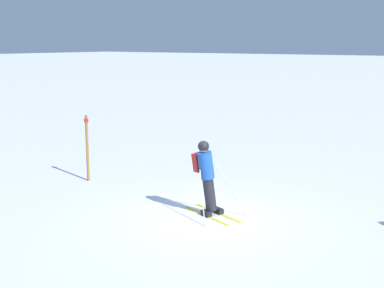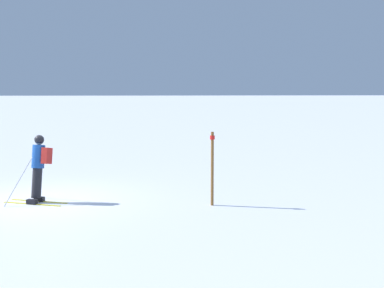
% 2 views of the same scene
% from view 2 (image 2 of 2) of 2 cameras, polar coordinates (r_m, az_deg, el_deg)
% --- Properties ---
extents(ground_plane, '(300.00, 300.00, 0.00)m').
position_cam_2_polar(ground_plane, '(15.53, -16.11, -5.84)').
color(ground_plane, white).
extents(skier, '(1.29, 1.79, 1.87)m').
position_cam_2_polar(skier, '(15.23, -16.03, -2.11)').
color(skier, yellow).
rests_on(skier, ground).
extents(trail_marker, '(0.13, 0.13, 1.98)m').
position_cam_2_polar(trail_marker, '(14.20, 2.17, -2.28)').
color(trail_marker, brown).
rests_on(trail_marker, ground).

